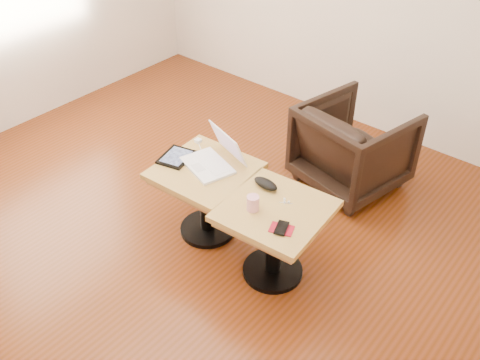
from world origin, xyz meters
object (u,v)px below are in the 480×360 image
Objects in this scene: side_table_right at (275,225)px; laptop at (214,158)px; armchair at (353,146)px; side_table_left at (206,185)px; striped_cup at (253,203)px.

side_table_right is 0.62m from laptop.
armchair is (0.46, 1.07, -0.25)m from laptop.
striped_cup reaches higher than side_table_left.
striped_cup is 0.13× the size of armchair.
side_table_right is at bearing -6.00° from side_table_left.
striped_cup is (0.48, -0.20, 0.00)m from laptop.
armchair is (-0.03, 1.26, -0.25)m from striped_cup.
side_table_left and side_table_right have the same top height.
striped_cup is (-0.10, -0.10, 0.18)m from side_table_right.
striped_cup reaches higher than side_table_right.
striped_cup is at bearing 103.26° from armchair.
armchair reaches higher than side_table_left.
side_table_left is 0.60m from side_table_right.
laptop is 1.19m from armchair.
side_table_right is 0.87× the size of armchair.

